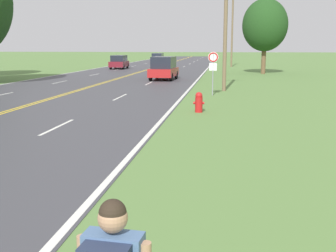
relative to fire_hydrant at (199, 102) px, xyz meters
The scene contains 8 objects.
fire_hydrant is the anchor object (origin of this frame).
traffic_sign 6.63m from the fire_hydrant, 86.69° to the left, with size 0.60×0.10×2.52m.
utility_pole_midground 9.90m from the fire_hydrant, 83.64° to the left, with size 1.80×0.24×8.04m.
utility_pole_far 41.48m from the fire_hydrant, 87.56° to the left, with size 1.80×0.24×9.93m.
tree_right_cluster 27.54m from the fire_hydrant, 79.60° to the left, with size 4.59×4.59×7.59m.
car_red_van_mid_near 17.90m from the fire_hydrant, 103.42° to the left, with size 2.11×4.14×1.96m.
car_maroon_van_mid_far 36.15m from the fire_hydrant, 109.92° to the left, with size 1.95×4.22×1.70m.
car_silver_van_receding 52.63m from the fire_hydrant, 101.24° to the left, with size 1.99×4.85×1.66m.
Camera 1 is at (9.56, 2.45, 2.86)m, focal length 45.00 mm.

